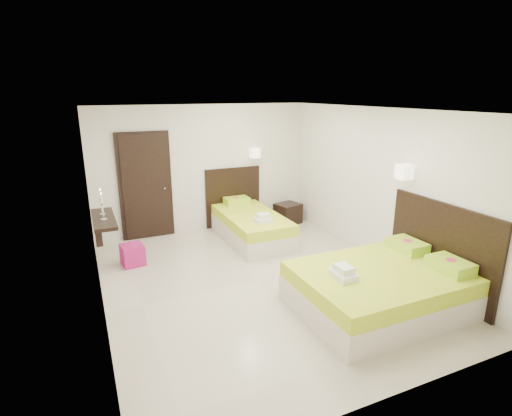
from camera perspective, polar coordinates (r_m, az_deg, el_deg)
name	(u,v)px	position (r m, az deg, el deg)	size (l,w,h in m)	color
floor	(258,281)	(6.32, 0.29, -10.43)	(5.50, 5.50, 0.00)	#C0B69F
bed_single	(250,224)	(7.97, -0.91, -2.24)	(1.23, 2.05, 1.69)	beige
bed_double	(384,286)	(5.76, 17.80, -10.50)	(2.19, 1.86, 1.80)	beige
nightstand	(288,213)	(8.93, 4.57, -0.78)	(0.50, 0.45, 0.45)	black
ottoman	(133,255)	(7.13, -17.21, -6.40)	(0.36, 0.36, 0.36)	#9C145C
door	(146,187)	(8.12, -15.49, 2.97)	(1.02, 0.15, 2.14)	black
console_shelf	(103,219)	(7.04, -21.02, -1.54)	(0.35, 1.20, 0.78)	black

